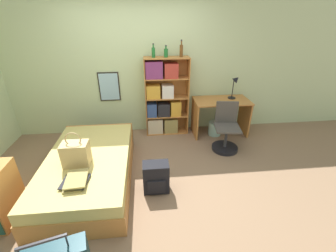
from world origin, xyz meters
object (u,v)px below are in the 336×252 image
handbag (76,153)px  bed (90,168)px  waste_bin (215,128)px  book_stack_on_bed (76,181)px  backpack (156,177)px  bottle_brown (166,53)px  desk_chair (226,135)px  bottle_clear (181,50)px  bottle_green (153,52)px  desk (221,111)px  desk_lamp (235,83)px  bookcase (163,100)px

handbag → bed: bearing=67.5°
waste_bin → handbag: bearing=-148.8°
handbag → book_stack_on_bed: (0.07, -0.38, -0.13)m
book_stack_on_bed → backpack: (0.95, 0.27, -0.26)m
bottle_brown → desk_chair: (1.00, -0.74, -1.32)m
book_stack_on_bed → bottle_clear: size_ratio=1.25×
bottle_green → desk: 1.71m
bottle_brown → desk_lamp: size_ratio=0.44×
bottle_clear → desk: bottle_clear is taller
bottle_brown → desk: 1.54m
book_stack_on_bed → desk_lamp: (2.57, 1.90, 0.55)m
book_stack_on_bed → backpack: bearing=16.0°
bed → desk_lamp: desk_lamp is taller
bottle_clear → backpack: bearing=-108.7°
bottle_green → bottle_clear: size_ratio=0.80×
handbag → bottle_green: bottle_green is taller
book_stack_on_bed → desk_lamp: bearing=36.5°
handbag → bookcase: size_ratio=0.31×
book_stack_on_bed → bottle_green: bottle_green is taller
bottle_clear → desk: size_ratio=0.28×
desk → bottle_clear: bearing=170.5°
desk → backpack: bearing=-131.4°
desk → desk_lamp: bearing=17.0°
bottle_clear → waste_bin: (0.69, -0.19, -1.49)m
backpack → desk_chair: bearing=36.6°
waste_bin → desk: bearing=29.4°
bottle_green → book_stack_on_bed: bearing=-117.5°
bookcase → backpack: bookcase is taller
bottle_green → bottle_clear: bearing=-1.0°
bottle_brown → bottle_green: bearing=-176.7°
bookcase → waste_bin: (1.02, -0.21, -0.57)m
book_stack_on_bed → bottle_brown: size_ratio=1.82×
bottle_clear → bookcase: bearing=177.3°
waste_bin → bottle_clear: bearing=164.6°
desk → waste_bin: bearing=-150.6°
bottle_brown → bottle_clear: bottle_clear is taller
bottle_clear → desk_lamp: 1.22m
bookcase → desk: 1.15m
handbag → bottle_brown: bottle_brown is taller
book_stack_on_bed → desk: size_ratio=0.35×
bookcase → desk_chair: 1.36m
handbag → waste_bin: bearing=31.2°
bed → backpack: same height
bottle_green → bottle_brown: (0.22, 0.01, -0.01)m
bed → waste_bin: 2.50m
desk → book_stack_on_bed: bearing=-141.8°
bed → desk_chair: desk_chair is taller
desk → desk_chair: 0.63m
backpack → bottle_clear: bearing=71.3°
desk_lamp → bed: bearing=-152.7°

